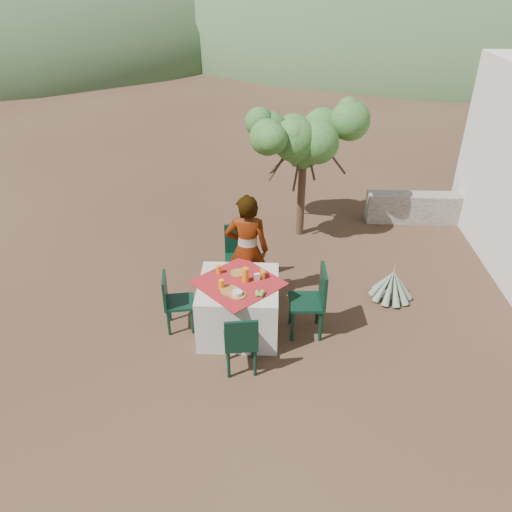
{
  "coord_description": "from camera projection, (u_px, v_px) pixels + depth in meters",
  "views": [
    {
      "loc": [
        0.56,
        -5.24,
        4.3
      ],
      "look_at": [
        0.33,
        0.42,
        0.92
      ],
      "focal_mm": 35.0,
      "sensor_mm": 36.0,
      "label": 1
    }
  ],
  "objects": [
    {
      "name": "chair_left",
      "position": [
        174.0,
        300.0,
        6.54
      ],
      "size": [
        0.43,
        0.43,
        0.82
      ],
      "rotation": [
        0.0,
        0.0,
        1.73
      ],
      "color": "black",
      "rests_on": "ground"
    },
    {
      "name": "stone_wall",
      "position": [
        436.0,
        208.0,
        9.37
      ],
      "size": [
        2.6,
        0.35,
        0.55
      ],
      "primitive_type": "cube",
      "color": "gray",
      "rests_on": "ground"
    },
    {
      "name": "hill_far_center",
      "position": [
        235.0,
        7.0,
        51.48
      ],
      "size": [
        60.0,
        60.0,
        24.0
      ],
      "primitive_type": "ellipsoid",
      "color": "slate",
      "rests_on": "ground"
    },
    {
      "name": "hill_near_right",
      "position": [
        432.0,
        26.0,
        37.18
      ],
      "size": [
        48.0,
        48.0,
        20.0
      ],
      "primitive_type": "ellipsoid",
      "color": "#334C2A",
      "rests_on": "ground"
    },
    {
      "name": "table",
      "position": [
        239.0,
        307.0,
        6.54
      ],
      "size": [
        1.3,
        1.3,
        0.76
      ],
      "color": "beige",
      "rests_on": "ground"
    },
    {
      "name": "glass_near",
      "position": [
        221.0,
        284.0,
        6.21
      ],
      "size": [
        0.07,
        0.07,
        0.12
      ],
      "primitive_type": "cylinder",
      "color": "orange",
      "rests_on": "table"
    },
    {
      "name": "white_bowl",
      "position": [
        237.0,
        293.0,
        6.08
      ],
      "size": [
        0.12,
        0.12,
        0.05
      ],
      "primitive_type": "cylinder",
      "color": "silver",
      "rests_on": "bowl_plate"
    },
    {
      "name": "agave",
      "position": [
        392.0,
        285.0,
        7.25
      ],
      "size": [
        0.63,
        0.62,
        0.67
      ],
      "rotation": [
        0.0,
        0.0,
        -0.16
      ],
      "color": "gray",
      "rests_on": "ground"
    },
    {
      "name": "juice_pitcher",
      "position": [
        245.0,
        275.0,
        6.31
      ],
      "size": [
        0.09,
        0.09,
        0.19
      ],
      "primitive_type": "cylinder",
      "color": "orange",
      "rests_on": "table"
    },
    {
      "name": "person",
      "position": [
        247.0,
        250.0,
        6.9
      ],
      "size": [
        0.62,
        0.41,
        1.66
      ],
      "primitive_type": "imported",
      "rotation": [
        0.0,
        0.0,
        3.12
      ],
      "color": "#8C6651",
      "rests_on": "ground"
    },
    {
      "name": "ground",
      "position": [
        231.0,
        330.0,
        6.72
      ],
      "size": [
        160.0,
        160.0,
        0.0
      ],
      "primitive_type": "plane",
      "color": "#3A231A",
      "rests_on": "ground"
    },
    {
      "name": "jar_left",
      "position": [
        263.0,
        275.0,
        6.4
      ],
      "size": [
        0.06,
        0.06,
        0.1
      ],
      "primitive_type": "cylinder",
      "color": "#BA7B20",
      "rests_on": "table"
    },
    {
      "name": "chair_right",
      "position": [
        313.0,
        298.0,
        6.42
      ],
      "size": [
        0.47,
        0.47,
        0.97
      ],
      "rotation": [
        0.0,
        0.0,
        4.76
      ],
      "color": "black",
      "rests_on": "ground"
    },
    {
      "name": "chair_far",
      "position": [
        240.0,
        254.0,
        7.4
      ],
      "size": [
        0.48,
        0.48,
        0.96
      ],
      "rotation": [
        0.0,
        0.0,
        0.08
      ],
      "color": "black",
      "rests_on": "ground"
    },
    {
      "name": "shrub_tree",
      "position": [
        308.0,
        143.0,
        8.29
      ],
      "size": [
        1.8,
        1.77,
        2.12
      ],
      "color": "#4A3425",
      "rests_on": "ground"
    },
    {
      "name": "plate_near",
      "position": [
        230.0,
        291.0,
        6.17
      ],
      "size": [
        0.24,
        0.24,
        0.01
      ],
      "primitive_type": "cylinder",
      "color": "brown",
      "rests_on": "table"
    },
    {
      "name": "plate_far",
      "position": [
        238.0,
        273.0,
        6.52
      ],
      "size": [
        0.2,
        0.2,
        0.01
      ],
      "primitive_type": "cylinder",
      "color": "brown",
      "rests_on": "table"
    },
    {
      "name": "bowl_plate",
      "position": [
        238.0,
        295.0,
        6.1
      ],
      "size": [
        0.22,
        0.22,
        0.01
      ],
      "primitive_type": "cylinder",
      "color": "brown",
      "rests_on": "table"
    },
    {
      "name": "fruit_cluster",
      "position": [
        260.0,
        293.0,
        6.08
      ],
      "size": [
        0.12,
        0.11,
        0.06
      ],
      "color": "#619436",
      "rests_on": "table"
    },
    {
      "name": "napkin_holder",
      "position": [
        257.0,
        277.0,
        6.37
      ],
      "size": [
        0.09,
        0.07,
        0.1
      ],
      "primitive_type": "cube",
      "rotation": [
        0.0,
        0.0,
        0.37
      ],
      "color": "silver",
      "rests_on": "table"
    },
    {
      "name": "chair_near",
      "position": [
        241.0,
        341.0,
        5.81
      ],
      "size": [
        0.44,
        0.44,
        0.84
      ],
      "rotation": [
        0.0,
        0.0,
        3.28
      ],
      "color": "black",
      "rests_on": "ground"
    },
    {
      "name": "jar_right",
      "position": [
        262.0,
        273.0,
        6.45
      ],
      "size": [
        0.06,
        0.06,
        0.1
      ],
      "primitive_type": "cylinder",
      "color": "#BA7B20",
      "rests_on": "table"
    },
    {
      "name": "glass_far",
      "position": [
        219.0,
        269.0,
        6.51
      ],
      "size": [
        0.07,
        0.07,
        0.11
      ],
      "primitive_type": "cylinder",
      "color": "orange",
      "rests_on": "table"
    }
  ]
}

